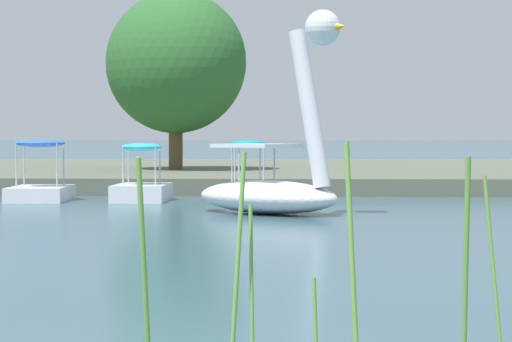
{
  "coord_description": "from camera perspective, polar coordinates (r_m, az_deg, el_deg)",
  "views": [
    {
      "loc": [
        1.71,
        -4.66,
        1.62
      ],
      "look_at": [
        0.73,
        18.67,
        0.82
      ],
      "focal_mm": 73.13,
      "sensor_mm": 36.0,
      "label": 1
    }
  ],
  "objects": [
    {
      "name": "shore_bank_far",
      "position": [
        39.38,
        -0.09,
        -0.06
      ],
      "size": [
        155.09,
        23.55,
        0.47
      ],
      "primitive_type": "cube",
      "color": "#5B6051",
      "rests_on": "ground_plane"
    },
    {
      "name": "swan_boat",
      "position": [
        21.47,
        1.06,
        -0.12
      ],
      "size": [
        3.67,
        3.28,
        4.12
      ],
      "color": "white",
      "rests_on": "ground_plane"
    },
    {
      "name": "pedal_boat_cyan",
      "position": [
        25.92,
        -6.27,
        -0.8
      ],
      "size": [
        1.28,
        2.1,
        1.44
      ],
      "color": "white",
      "rests_on": "ground_plane"
    },
    {
      "name": "pedal_boat_blue",
      "position": [
        26.4,
        -11.71,
        -0.66
      ],
      "size": [
        1.47,
        2.25,
        1.53
      ],
      "color": "white",
      "rests_on": "ground_plane"
    },
    {
      "name": "tree_broadleaf_right",
      "position": [
        35.38,
        -4.43,
        5.92
      ],
      "size": [
        6.72,
        7.06,
        6.0
      ],
      "color": "brown",
      "rests_on": "shore_bank_far"
    },
    {
      "name": "pedal_boat_teal",
      "position": [
        25.3,
        -0.47,
        -0.71
      ],
      "size": [
        1.36,
        2.04,
        1.53
      ],
      "color": "white",
      "rests_on": "ground_plane"
    },
    {
      "name": "reed_clump_foreground",
      "position": [
        5.52,
        0.08,
        -7.52
      ],
      "size": [
        2.95,
        1.37,
        1.59
      ],
      "color": "#669942",
      "rests_on": "ground_plane"
    }
  ]
}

